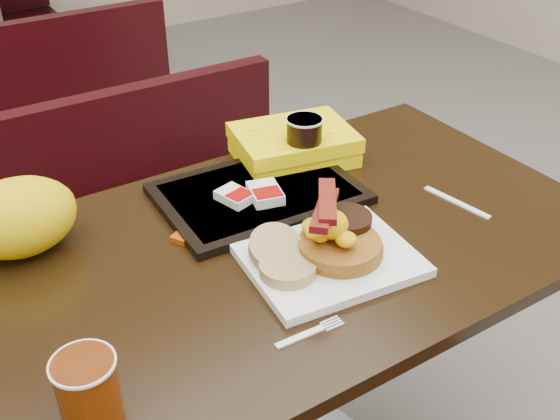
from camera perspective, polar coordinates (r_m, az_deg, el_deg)
table_near at (r=1.49m, az=0.50°, el=-14.30°), size 1.20×0.70×0.75m
bench_near_n at (r=1.99m, az=-10.57°, el=-1.78°), size 1.00×0.46×0.72m
bench_far_s at (r=3.02m, az=-19.84°, el=9.29°), size 1.00×0.46×0.72m
platter at (r=1.18m, az=4.31°, el=-4.28°), size 0.31×0.25×0.02m
pancake_stack at (r=1.18m, az=5.14°, el=-3.02°), size 0.16×0.16×0.03m
sausage_patty at (r=1.21m, az=5.68°, el=-0.75°), size 0.11×0.11×0.01m
scrambled_eggs at (r=1.15m, az=4.38°, el=-1.44°), size 0.11×0.10×0.05m
bacon_strips at (r=1.13m, az=3.83°, el=0.18°), size 0.17×0.17×0.01m
muffin_bottom at (r=1.13m, az=0.65°, el=-4.94°), size 0.11×0.11×0.02m
muffin_top at (r=1.16m, az=-0.39°, el=-3.21°), size 0.11×0.11×0.05m
coffee_cup_near at (r=0.93m, az=-15.91°, el=-14.74°), size 0.10×0.10×0.11m
fork at (r=1.04m, az=1.72°, el=-10.70°), size 0.12×0.03×0.00m
knife at (r=1.40m, az=14.75°, el=0.65°), size 0.04×0.15×0.00m
condiment_syrup at (r=1.26m, az=-8.18°, el=-2.18°), size 0.05×0.05×0.01m
condiment_ketchup at (r=1.30m, az=-2.05°, el=-0.59°), size 0.05×0.04×0.01m
tray at (r=1.36m, az=-1.83°, el=1.41°), size 0.41×0.30×0.02m
hashbrown_sleeve_left at (r=1.32m, az=-3.86°, el=1.18°), size 0.07×0.08×0.02m
hashbrown_sleeve_right at (r=1.33m, az=-1.26°, el=1.43°), size 0.08×0.09×0.02m
coffee_cup_far at (r=1.44m, az=2.06°, el=5.90°), size 0.08×0.08×0.10m
clamshell at (r=1.50m, az=1.17°, el=5.55°), size 0.29×0.24×0.07m
paper_bag at (r=1.26m, az=-21.29°, el=-0.59°), size 0.22×0.17×0.14m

